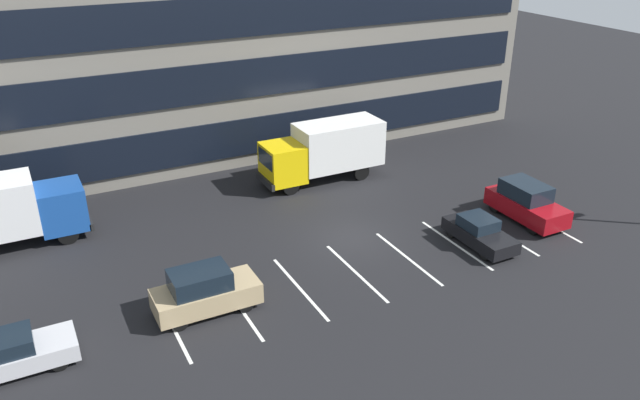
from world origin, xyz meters
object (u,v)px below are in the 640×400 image
at_px(box_truck_yellow, 324,149).
at_px(sedan_black, 479,232).
at_px(suv_maroon, 526,202).
at_px(box_truck_blue, 0,211).
at_px(sedan_silver, 14,353).
at_px(suv_tan, 205,291).

distance_m(box_truck_yellow, sedan_black, 10.99).
bearing_deg(box_truck_yellow, suv_maroon, -54.05).
height_order(box_truck_blue, sedan_black, box_truck_blue).
bearing_deg(sedan_black, suv_maroon, 14.84).
height_order(box_truck_blue, suv_maroon, box_truck_blue).
bearing_deg(box_truck_yellow, sedan_black, -74.42).
xyz_separation_m(box_truck_blue, sedan_silver, (-0.24, -9.88, -1.24)).
distance_m(box_truck_blue, suv_maroon, 25.95).
height_order(box_truck_yellow, sedan_silver, box_truck_yellow).
xyz_separation_m(suv_maroon, sedan_silver, (-24.50, -0.70, -0.28)).
relative_size(box_truck_yellow, sedan_black, 1.89).
relative_size(box_truck_yellow, sedan_silver, 1.81).
bearing_deg(suv_maroon, box_truck_blue, 159.26).
relative_size(box_truck_blue, box_truck_yellow, 1.00).
distance_m(suv_maroon, sedan_silver, 24.51).
xyz_separation_m(box_truck_blue, box_truck_yellow, (17.39, 0.29, -0.00)).
bearing_deg(suv_maroon, box_truck_yellow, 125.95).
distance_m(suv_maroon, suv_tan, 17.42).
bearing_deg(box_truck_blue, suv_maroon, -20.74).
distance_m(box_truck_yellow, suv_maroon, 11.74).
relative_size(box_truck_blue, sedan_black, 1.89).
bearing_deg(sedan_black, box_truck_yellow, 105.58).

